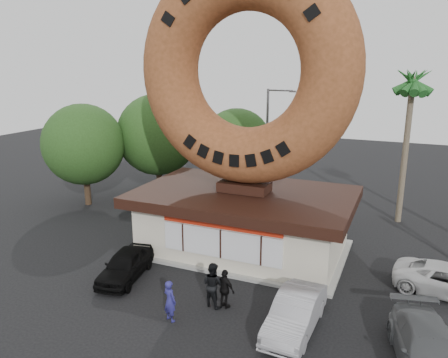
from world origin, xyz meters
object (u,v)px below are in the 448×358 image
person_right (225,289)px  car_black (125,265)px  donut_shop (244,219)px  street_lamp (269,138)px  giant_donut (246,71)px  person_center (213,285)px  car_grey (429,351)px  person_left (170,301)px  car_silver (295,313)px

person_right → car_black: (-5.28, 0.53, -0.17)m
donut_shop → street_lamp: (-1.86, 10.02, 2.72)m
car_black → giant_donut: bearing=42.5°
street_lamp → person_right: bearing=-78.5°
donut_shop → street_lamp: size_ratio=1.40×
person_center → car_grey: (8.12, -0.82, -0.24)m
car_black → street_lamp: bearing=72.0°
donut_shop → person_center: donut_shop is taller
giant_donut → person_left: 11.31m
donut_shop → giant_donut: (0.00, 0.02, 7.63)m
street_lamp → person_center: 16.37m
giant_donut → car_grey: giant_donut is taller
person_center → car_black: bearing=8.3°
donut_shop → car_silver: bearing=-54.3°
person_center → person_left: bearing=72.0°
giant_donut → street_lamp: size_ratio=1.40×
car_silver → giant_donut: bearing=127.7°
donut_shop → car_black: size_ratio=2.87×
donut_shop → giant_donut: giant_donut is taller
donut_shop → street_lamp: street_lamp is taller
donut_shop → car_silver: size_ratio=2.62×
person_left → car_silver: 4.82m
giant_donut → person_right: (1.34, -5.70, -8.56)m
donut_shop → person_left: bearing=-92.1°
person_left → person_right: (1.60, 1.70, -0.01)m
giant_donut → street_lamp: 11.30m
street_lamp → person_right: street_lamp is taller
person_right → car_grey: size_ratio=0.34×
person_right → car_black: person_right is taller
donut_shop → street_lamp: 10.54m
car_black → donut_shop: bearing=42.4°
person_right → person_center: bearing=26.0°
giant_donut → car_black: size_ratio=2.87×
person_right → car_black: bearing=13.6°
donut_shop → car_grey: 11.13m
person_center → car_grey: bearing=-170.4°
donut_shop → car_black: (-3.95, -5.15, -1.10)m
street_lamp → person_right: size_ratio=4.76×
person_center → car_grey: size_ratio=0.39×
donut_shop → car_silver: 7.55m
person_center → donut_shop: bearing=-66.7°
car_grey → car_silver: bearing=160.9°
giant_donut → car_silver: (4.37, -6.09, -8.70)m
person_left → car_grey: 9.24m
person_right → car_black: size_ratio=0.43×
giant_donut → person_right: bearing=-76.8°
car_black → person_right: bearing=-15.8°
car_grey → car_black: bearing=160.8°
giant_donut → car_black: bearing=-127.4°
giant_donut → person_left: size_ratio=6.60×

